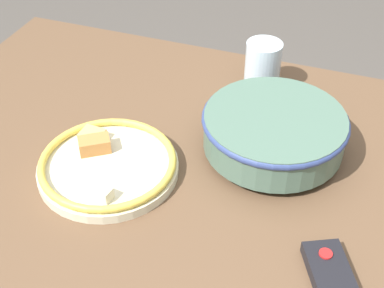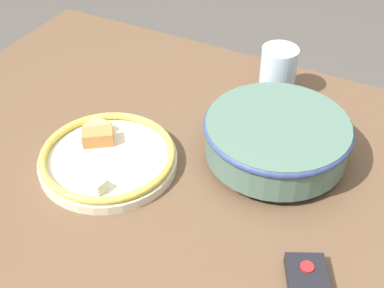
# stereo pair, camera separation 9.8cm
# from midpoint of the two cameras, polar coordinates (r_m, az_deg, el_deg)

# --- Properties ---
(dining_table) EXTENTS (1.37, 0.93, 0.76)m
(dining_table) POSITION_cam_midpoint_polar(r_m,az_deg,el_deg) (1.01, 5.68, -8.76)
(dining_table) COLOR brown
(dining_table) RESTS_ON ground_plane
(noodle_bowl) EXTENTS (0.27, 0.27, 0.08)m
(noodle_bowl) POSITION_cam_midpoint_polar(r_m,az_deg,el_deg) (1.00, 11.80, 0.57)
(noodle_bowl) COLOR #4C6B5B
(noodle_bowl) RESTS_ON dining_table
(food_plate) EXTENTS (0.26, 0.26, 0.05)m
(food_plate) POSITION_cam_midpoint_polar(r_m,az_deg,el_deg) (0.99, -6.25, -1.55)
(food_plate) COLOR beige
(food_plate) RESTS_ON dining_table
(drinking_glass) EXTENTS (0.08, 0.08, 0.11)m
(drinking_glass) POSITION_cam_midpoint_polar(r_m,az_deg,el_deg) (1.17, 11.55, 7.46)
(drinking_glass) COLOR silver
(drinking_glass) RESTS_ON dining_table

